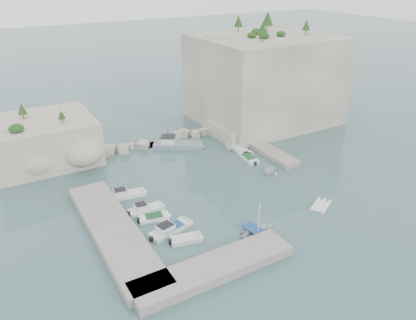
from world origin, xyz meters
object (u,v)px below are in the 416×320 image
motorboat_d (171,231)px  tender_east_c (240,152)px  motorboat_a (127,197)px  motorboat_c (154,219)px  tender_east_a (269,173)px  motorboat_b (146,211)px  motorboat_e (186,241)px  tender_east_b (248,159)px  rowboat (258,235)px  inflatable_dinghy (320,207)px  tender_east_d (236,149)px  work_boat (178,147)px

motorboat_d → tender_east_c: motorboat_d is taller
motorboat_a → motorboat_d: (1.88, -10.50, 0.00)m
motorboat_c → tender_east_a: 20.76m
motorboat_b → tender_east_a: tender_east_a is taller
motorboat_c → tender_east_a: bearing=17.4°
motorboat_e → tender_east_b: same height
tender_east_b → rowboat: bearing=155.2°
motorboat_b → inflatable_dinghy: bearing=-26.4°
motorboat_a → tender_east_a: tender_east_a is taller
tender_east_d → work_boat: 10.24m
motorboat_d → inflatable_dinghy: motorboat_d is taller
tender_east_a → tender_east_b: (0.00, 5.67, 0.00)m
motorboat_b → work_boat: (12.80, 16.56, 0.00)m
motorboat_a → motorboat_b: bearing=-69.9°
motorboat_b → motorboat_e: 8.47m
motorboat_a → tender_east_c: (22.29, 4.59, 0.00)m
inflatable_dinghy → tender_east_b: (0.16, 16.87, 0.00)m
motorboat_d → motorboat_e: (0.69, -2.68, 0.00)m
motorboat_c → tender_east_b: same height
work_boat → motorboat_b: bearing=-95.5°
inflatable_dinghy → tender_east_b: size_ratio=0.75×
motorboat_c → inflatable_dinghy: motorboat_c is taller
inflatable_dinghy → tender_east_a: bearing=60.3°
inflatable_dinghy → work_boat: bearing=77.0°
motorboat_c → work_boat: (12.68, 18.84, 0.00)m
motorboat_d → inflatable_dinghy: bearing=-28.6°
motorboat_e → motorboat_c: bearing=116.5°
rowboat → tender_east_d: (11.72, 22.37, 0.00)m
motorboat_a → motorboat_c: motorboat_a is taller
tender_east_c → work_boat: work_boat is taller
rowboat → motorboat_e: bearing=58.7°
tender_east_a → tender_east_c: size_ratio=0.59×
inflatable_dinghy → tender_east_c: tender_east_c is taller
motorboat_b → rowboat: 14.99m
motorboat_c → work_boat: bearing=65.7°
motorboat_b → tender_east_a: bearing=2.5°
rowboat → inflatable_dinghy: 10.99m
tender_east_d → work_boat: work_boat is taller
tender_east_b → tender_east_c: (0.63, 3.26, 0.00)m
motorboat_d → motorboat_e: bearing=-89.7°
motorboat_c → motorboat_e: size_ratio=1.04×
tender_east_a → tender_east_b: bearing=-16.9°
rowboat → motorboat_b: bearing=30.3°
motorboat_b → work_boat: 20.93m
motorboat_e → work_boat: 27.28m
tender_east_b → tender_east_c: bearing=-3.7°
motorboat_b → motorboat_c: motorboat_b is taller
motorboat_e → inflatable_dinghy: 19.08m
tender_east_a → inflatable_dinghy: bearing=162.3°
motorboat_d → rowboat: 10.48m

